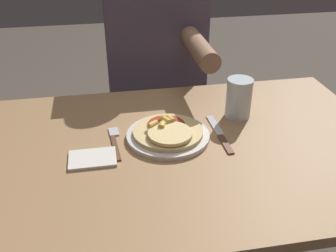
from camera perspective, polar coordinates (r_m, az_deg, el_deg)
The scene contains 8 objects.
dining_table at distance 1.18m, azimuth 2.14°, elevation -7.44°, with size 1.21×0.79×0.73m.
plate at distance 1.15m, azimuth -0.00°, elevation -1.42°, with size 0.24×0.24×0.01m.
pizza at distance 1.14m, azimuth -0.01°, elevation -0.75°, with size 0.20×0.20×0.04m.
fork at distance 1.14m, azimuth -7.72°, elevation -2.17°, with size 0.03×0.18×0.00m.
knife at distance 1.17m, azimuth 7.55°, elevation -1.18°, with size 0.02×0.22×0.00m.
drinking_glass at distance 1.26m, azimuth 10.24°, elevation 4.00°, with size 0.08×0.08×0.13m.
napkin at distance 1.08m, azimuth -10.90°, elevation -4.66°, with size 0.13×0.09×0.01m.
person_diner at distance 1.67m, azimuth -1.72°, elevation 7.40°, with size 0.39×0.52×1.20m.
Camera 1 is at (-0.21, -0.91, 1.34)m, focal length 42.00 mm.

